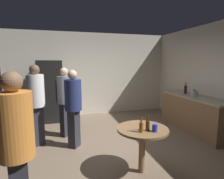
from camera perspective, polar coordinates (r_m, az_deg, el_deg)
ground_plane at (r=4.03m, az=0.16°, el=-18.05°), size 5.20×5.20×0.10m
wall_back at (r=6.19m, az=-6.63°, el=4.72°), size 5.32×0.06×2.70m
wall_side_right at (r=5.03m, az=30.35°, el=2.77°), size 0.06×5.20×2.70m
refrigerator at (r=5.73m, az=-18.47°, el=-0.48°), size 0.70×0.68×1.80m
kitchen_counter at (r=5.20m, az=24.02°, el=-6.71°), size 0.64×2.13×0.90m
kettle at (r=5.04m, az=24.26°, el=-1.16°), size 0.24×0.17×0.18m
wine_bottle_on_counter at (r=5.37m, az=21.87°, el=0.03°), size 0.08×0.08×0.31m
foreground_table at (r=2.99m, az=9.40°, el=-13.62°), size 0.80×0.80×0.73m
beer_bottle_amber at (r=2.76m, az=9.07°, el=-11.30°), size 0.06×0.06×0.23m
beer_bottle_brown at (r=2.84m, az=11.02°, el=-10.84°), size 0.06×0.06×0.23m
plastic_cup_blue at (r=2.83m, az=13.14°, el=-11.55°), size 0.08×0.08×0.11m
person_in_white_shirt at (r=4.10m, az=-22.48°, el=-2.75°), size 0.45×0.45×1.70m
person_in_gray_shirt at (r=4.42m, az=-14.45°, el=-2.23°), size 0.48×0.48×1.62m
person_in_navy_shirt at (r=3.80m, az=-11.94°, el=-4.16°), size 0.47×0.47×1.60m
person_in_orange_shirt at (r=2.08m, az=-27.58°, el=-14.35°), size 0.40×0.40×1.67m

